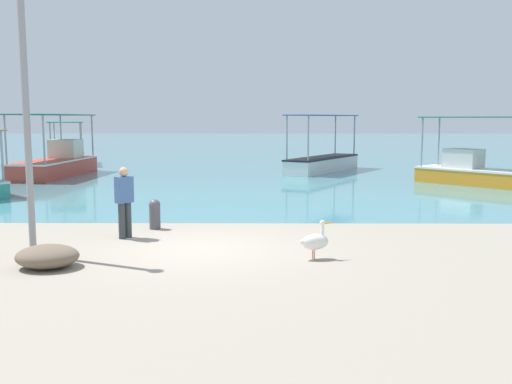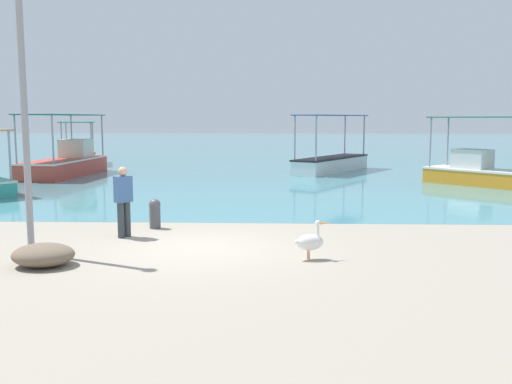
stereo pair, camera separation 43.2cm
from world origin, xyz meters
name	(u,v)px [view 2 (the right image)]	position (x,y,z in m)	size (l,w,h in m)	color
ground	(194,248)	(0.00, 0.00, 0.00)	(120.00, 120.00, 0.00)	gray
harbor_water	(260,145)	(0.00, 48.00, 0.00)	(110.00, 90.00, 0.00)	teal
fishing_boat_outer	(331,161)	(4.72, 18.18, 0.58)	(4.57, 6.26, 2.99)	silver
fishing_boat_far_left	(79,156)	(-10.39, 22.49, 0.51)	(3.18, 4.99, 2.61)	gold
fishing_boat_near_right	(66,162)	(-8.70, 15.78, 0.67)	(2.49, 6.53, 3.01)	#C74336
fishing_boat_center	(502,172)	(11.11, 11.55, 0.61)	(5.91, 6.15, 2.89)	orange
pelican	(310,241)	(2.49, -0.96, 0.38)	(0.80, 0.41, 0.80)	#E0997A
lamp_post	(23,89)	(-3.33, -0.66, 3.42)	(0.28, 0.28, 6.12)	gray
mooring_bollard	(155,213)	(-1.32, 2.19, 0.41)	(0.30, 0.30, 0.77)	#47474C
fisherman_standing	(123,200)	(-1.82, 1.06, 0.91)	(0.43, 0.45, 1.69)	#31383C
net_pile	(43,255)	(-2.66, -1.64, 0.22)	(1.19, 1.01, 0.44)	brown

